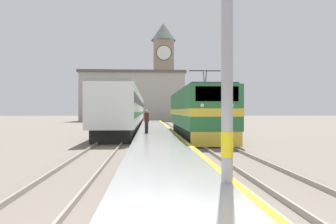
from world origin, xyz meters
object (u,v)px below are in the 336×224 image
locomotive_train (197,113)px  catenary_mast (229,28)px  clock_tower (163,68)px  passenger_train (128,110)px  person_on_platform (147,121)px

locomotive_train → catenary_mast: size_ratio=2.00×
clock_tower → passenger_train: bearing=-98.6°
person_on_platform → clock_tower: size_ratio=0.08×
catenary_mast → clock_tower: size_ratio=0.33×
locomotive_train → clock_tower: (-0.09, 51.97, 10.29)m
locomotive_train → passenger_train: size_ratio=0.39×
passenger_train → clock_tower: (5.84, 38.53, 10.04)m
person_on_platform → clock_tower: 52.89m
passenger_train → person_on_platform: passenger_train is taller
passenger_train → catenary_mast: size_ratio=5.11×
catenary_mast → clock_tower: clock_tower is taller
passenger_train → locomotive_train: bearing=-66.2°
catenary_mast → locomotive_train: bearing=84.2°
locomotive_train → catenary_mast: catenary_mast is taller
passenger_train → person_on_platform: 13.29m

